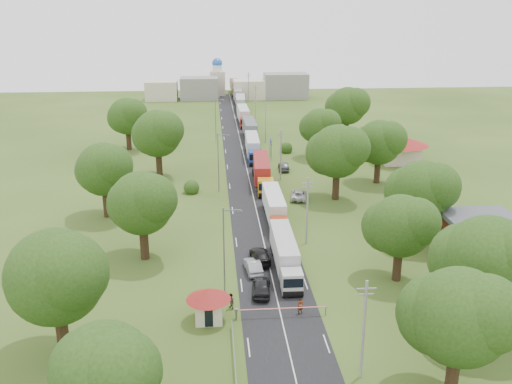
{
  "coord_description": "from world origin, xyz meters",
  "views": [
    {
      "loc": [
        -6.51,
        -74.7,
        29.99
      ],
      "look_at": [
        -0.08,
        5.63,
        3.0
      ],
      "focal_mm": 40.0,
      "sensor_mm": 36.0,
      "label": 1
    }
  ],
  "objects": [
    {
      "name": "truck_0",
      "position": [
        1.72,
        -14.32,
        2.02
      ],
      "size": [
        2.45,
        13.72,
        3.8
      ],
      "color": "#BABABA",
      "rests_on": "ground"
    },
    {
      "name": "guard_rail",
      "position": [
        -5.0,
        -35.0,
        0.0
      ],
      "size": [
        0.1,
        17.0,
        1.7
      ],
      "primitive_type": null,
      "color": "slate",
      "rests_on": "ground"
    },
    {
      "name": "house_brick",
      "position": [
        26.0,
        -12.0,
        2.65
      ],
      "size": [
        8.6,
        6.6,
        5.2
      ],
      "color": "maroon",
      "rests_on": "ground"
    },
    {
      "name": "pole_5",
      "position": [
        5.5,
        105.0,
        4.68
      ],
      "size": [
        1.6,
        0.24,
        9.0
      ],
      "color": "gray",
      "rests_on": "ground"
    },
    {
      "name": "tree_2",
      "position": [
        13.99,
        -17.86,
        6.6
      ],
      "size": [
        8.0,
        8.0,
        10.1
      ],
      "color": "#382616",
      "rests_on": "ground"
    },
    {
      "name": "tree_0",
      "position": [
        11.99,
        -37.84,
        7.22
      ],
      "size": [
        8.8,
        8.8,
        11.07
      ],
      "color": "#382616",
      "rests_on": "ground"
    },
    {
      "name": "car_verge_near",
      "position": [
        7.18,
        10.54,
        0.72
      ],
      "size": [
        3.32,
        5.51,
        1.43
      ],
      "primitive_type": "imported",
      "rotation": [
        0.0,
        0.0,
        2.95
      ],
      "color": "silver",
      "rests_on": "ground"
    },
    {
      "name": "truck_4",
      "position": [
        2.29,
        52.48,
        2.2
      ],
      "size": [
        2.74,
        14.95,
        4.14
      ],
      "color": "#BABABA",
      "rests_on": "ground"
    },
    {
      "name": "tree_12",
      "position": [
        -16.01,
        25.17,
        7.85
      ],
      "size": [
        9.6,
        9.6,
        12.05
      ],
      "color": "#382616",
      "rests_on": "ground"
    },
    {
      "name": "pedestrian_near",
      "position": [
        2.0,
        -24.5,
        0.84
      ],
      "size": [
        0.69,
        0.55,
        1.67
      ],
      "primitive_type": "imported",
      "rotation": [
        0.0,
        0.0,
        0.26
      ],
      "color": "gray",
      "rests_on": "ground"
    },
    {
      "name": "truck_5",
      "position": [
        1.85,
        70.43,
        2.14
      ],
      "size": [
        2.7,
        14.59,
        4.04
      ],
      "color": "red",
      "rests_on": "ground"
    },
    {
      "name": "tree_13",
      "position": [
        -24.01,
        45.16,
        7.22
      ],
      "size": [
        8.8,
        8.8,
        11.07
      ],
      "color": "#382616",
      "rests_on": "ground"
    },
    {
      "name": "boom_barrier",
      "position": [
        -1.36,
        -25.0,
        0.89
      ],
      "size": [
        9.22,
        0.35,
        1.18
      ],
      "color": "slate",
      "rests_on": "ground"
    },
    {
      "name": "guard_booth",
      "position": [
        -7.2,
        -25.0,
        2.16
      ],
      "size": [
        4.4,
        4.4,
        3.45
      ],
      "color": "beige",
      "rests_on": "ground"
    },
    {
      "name": "tree_1",
      "position": [
        17.99,
        -29.83,
        7.85
      ],
      "size": [
        9.6,
        9.6,
        12.05
      ],
      "color": "#382616",
      "rests_on": "ground"
    },
    {
      "name": "lamp_0",
      "position": [
        -5.35,
        -20.0,
        5.55
      ],
      "size": [
        2.03,
        0.22,
        10.0
      ],
      "color": "slate",
      "rests_on": "ground"
    },
    {
      "name": "car_verge_far",
      "position": [
        6.84,
        26.93,
        0.81
      ],
      "size": [
        2.13,
        4.82,
        1.61
      ],
      "primitive_type": "imported",
      "rotation": [
        0.0,
        0.0,
        3.09
      ],
      "color": "#595D61",
      "rests_on": "ground"
    },
    {
      "name": "distant_town",
      "position": [
        0.68,
        110.0,
        3.49
      ],
      "size": [
        52.0,
        8.0,
        8.0
      ],
      "color": "gray",
      "rests_on": "ground"
    },
    {
      "name": "tree_3",
      "position": [
        19.99,
        -7.84,
        7.22
      ],
      "size": [
        8.8,
        8.8,
        11.07
      ],
      "color": "#382616",
      "rests_on": "ground"
    },
    {
      "name": "tree_6",
      "position": [
        14.99,
        35.14,
        6.6
      ],
      "size": [
        8.0,
        8.0,
        10.1
      ],
      "color": "#382616",
      "rests_on": "ground"
    },
    {
      "name": "lamp_2",
      "position": [
        -5.35,
        50.0,
        5.55
      ],
      "size": [
        2.03,
        0.22,
        10.0
      ],
      "color": "slate",
      "rests_on": "ground"
    },
    {
      "name": "pole_4",
      "position": [
        5.5,
        77.0,
        4.68
      ],
      "size": [
        1.6,
        0.24,
        9.0
      ],
      "color": "gray",
      "rests_on": "ground"
    },
    {
      "name": "tree_4",
      "position": [
        12.99,
        10.17,
        7.85
      ],
      "size": [
        9.6,
        9.6,
        12.05
      ],
      "color": "#382616",
      "rests_on": "ground"
    },
    {
      "name": "church",
      "position": [
        -4.0,
        118.0,
        5.39
      ],
      "size": [
        5.0,
        5.0,
        12.3
      ],
      "color": "beige",
      "rests_on": "ground"
    },
    {
      "name": "tree_5",
      "position": [
        21.99,
        18.16,
        7.22
      ],
      "size": [
        8.8,
        8.8,
        11.07
      ],
      "color": "#382616",
      "rests_on": "ground"
    },
    {
      "name": "pedestrian_booth",
      "position": [
        -4.93,
        -23.0,
        0.85
      ],
      "size": [
        0.98,
        1.04,
        1.7
      ],
      "primitive_type": "imported",
      "rotation": [
        0.0,
        0.0,
        -1.01
      ],
      "color": "gray",
      "rests_on": "ground"
    },
    {
      "name": "road",
      "position": [
        0.0,
        20.0,
        0.0
      ],
      "size": [
        8.0,
        200.0,
        0.04
      ],
      "primitive_type": "cube",
      "color": "black",
      "rests_on": "ground"
    },
    {
      "name": "pole_1",
      "position": [
        5.5,
        -7.0,
        4.68
      ],
      "size": [
        1.6,
        0.24,
        9.0
      ],
      "color": "gray",
      "rests_on": "ground"
    },
    {
      "name": "tree_9",
      "position": [
        -20.01,
        -29.83,
        7.85
      ],
      "size": [
        9.6,
        9.6,
        12.05
      ],
      "color": "#382616",
      "rests_on": "ground"
    },
    {
      "name": "car_lane_mid",
      "position": [
        -2.05,
        -14.77,
        0.74
      ],
      "size": [
        2.1,
        4.67,
        1.49
      ],
      "primitive_type": "imported",
      "rotation": [
        0.0,
        0.0,
        3.26
      ],
      "color": "gray",
      "rests_on": "ground"
    },
    {
      "name": "ground",
      "position": [
        0.0,
        0.0,
        0.0
      ],
      "size": [
        260.0,
        260.0,
        0.0
      ],
      "primitive_type": "plane",
      "color": "#324617",
      "rests_on": "ground"
    },
    {
      "name": "pole_3",
      "position": [
        5.5,
        49.0,
        4.68
      ],
      "size": [
        1.6,
        0.24,
        9.0
      ],
      "color": "gray",
      "rests_on": "ground"
    },
    {
      "name": "tree_8",
      "position": [
        -14.01,
        -41.86,
        6.6
      ],
      "size": [
        8.0,
        8.0,
        10.1
      ],
      "color": "#382616",
      "rests_on": "ground"
    },
    {
      "name": "car_lane_rear",
      "position": [
        -1.0,
        -12.0,
        0.76
      ],
      "size": [
        2.43,
        5.37,
        1.53
      ],
      "primitive_type": "imported",
      "rotation": [
        0.0,
        0.0,
        3.2
      ],
      "color": "black",
      "rests_on": "ground"
    },
    {
      "name": "tree_10",
      "position": [
        -15.01,
        -9.84,
        7.22
      ],
      "size": [
        8.8,
        8.8,
        11.07
      ],
      "color": "#382616",
      "rests_on": "ground"
    },
    {
      "name": "pole_0",
      "position": [
        5.5,
        -35.0,
        4.68
      ],
      "size": [
        1.6,
        0.24,
        9.0
      ],
      "color": "gray",
      "rests_on": "ground"
    },
    {
      "name": "house_cream",
      "position": [
        30.0,
        30.0,
        3.64
      ],
      "size": [
        10.08,
        10.08,
        5.8
      ],
      "color": "beige",
      "rests_on": "ground"
    },
    {
      "name": "info_sign",
      "position": [
        5.2,
        35.0,
        3.0
      ],
      "size": [
        0.12,
        3.1,
        4.1
      ],
      "color": "slate",
      "rests_on": "ground"
    },
    {
      "name": "pole_2",
      "position": [
        5.5,
        21.0,
        4.68
      ],
      "size": [
        1.6,
        0.24,
        9.0
      ],
      "color": "gray",
      "rests_on": "ground"
    },
    {
      "name": "truck_1",
      "position": [
        2.22,
        1.25,
        2.05
      ],
      "size": [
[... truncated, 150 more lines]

